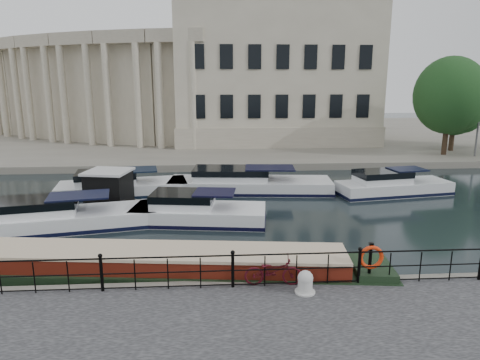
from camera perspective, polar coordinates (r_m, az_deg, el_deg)
The scene contains 10 objects.
ground_plane at distance 16.04m, azimuth -1.35°, elevation -12.16°, with size 160.00×160.00×0.00m, color black.
far_bank at distance 53.92m, azimuth -3.09°, elevation 5.98°, with size 120.00×42.00×0.55m, color #6B665B.
railing at distance 13.50m, azimuth -0.97°, elevation -11.59°, with size 24.14×0.14×1.22m.
civic_building at distance 49.22m, azimuth -4.32°, elevation 13.19°, with size 53.55×31.84×16.85m.
bicycle at distance 13.73m, azimuth 4.43°, elevation -11.99°, with size 0.63×1.80×0.95m, color #460C15.
mooring_bollard at distance 13.45m, azimuth 8.69°, elevation -13.34°, with size 0.63×0.63×0.71m.
life_ring_post at distance 14.38m, azimuth 17.07°, elevation -9.90°, with size 0.79×0.21×1.30m.
narrowboat at distance 15.40m, azimuth -10.35°, elevation -12.00°, with size 15.96×3.85×1.58m.
harbour_hut at distance 24.55m, azimuth -17.04°, elevation -1.42°, with size 3.51×3.11×2.19m.
cabin_cruisers at distance 24.48m, azimuth -5.26°, elevation -2.35°, with size 27.08×10.48×1.99m.
Camera 1 is at (-0.57, -14.52, 6.81)m, focal length 32.00 mm.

